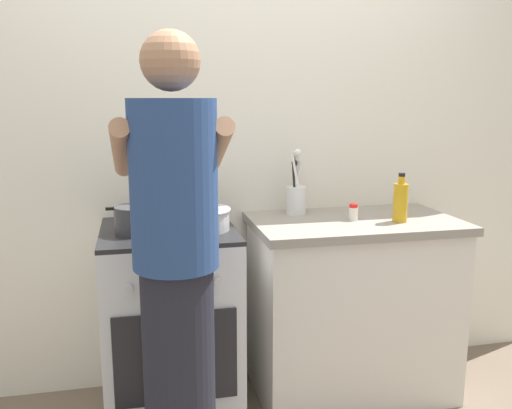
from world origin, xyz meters
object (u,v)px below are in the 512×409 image
at_px(mixing_bowl, 200,218).
at_px(person, 177,277).
at_px(pot, 136,220).
at_px(oil_bottle, 401,202).
at_px(stove_range, 171,323).
at_px(utensil_crock, 296,194).
at_px(spice_bottle, 353,212).

relative_size(mixing_bowl, person, 0.16).
relative_size(pot, oil_bottle, 1.07).
bearing_deg(person, oil_bottle, 23.18).
bearing_deg(stove_range, person, -90.59).
relative_size(pot, utensil_crock, 0.75).
distance_m(mixing_bowl, person, 0.54).
distance_m(spice_bottle, person, 1.04).
relative_size(mixing_bowl, utensil_crock, 0.83).
bearing_deg(oil_bottle, mixing_bowl, 177.10).
bearing_deg(utensil_crock, person, -131.62).
bearing_deg(spice_bottle, stove_range, 178.92).
bearing_deg(oil_bottle, spice_bottle, 159.39).
height_order(oil_bottle, person, person).
xyz_separation_m(stove_range, person, (-0.01, -0.56, 0.41)).
bearing_deg(spice_bottle, oil_bottle, -20.61).
distance_m(oil_bottle, person, 1.20).
bearing_deg(person, stove_range, 89.41).
xyz_separation_m(mixing_bowl, spice_bottle, (0.74, 0.03, -0.01)).
relative_size(stove_range, pot, 3.60).
relative_size(spice_bottle, person, 0.05).
distance_m(utensil_crock, spice_bottle, 0.31).
height_order(mixing_bowl, oil_bottle, oil_bottle).
bearing_deg(oil_bottle, stove_range, 175.08).
bearing_deg(pot, spice_bottle, 1.68).
bearing_deg(mixing_bowl, utensil_crock, 23.74).
relative_size(pot, spice_bottle, 3.09).
bearing_deg(utensil_crock, mixing_bowl, -156.26).
xyz_separation_m(pot, spice_bottle, (1.02, 0.03, -0.02)).
xyz_separation_m(utensil_crock, spice_bottle, (0.23, -0.20, -0.06)).
distance_m(stove_range, person, 0.70).
distance_m(spice_bottle, oil_bottle, 0.23).
xyz_separation_m(oil_bottle, person, (-1.09, -0.47, -0.14)).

